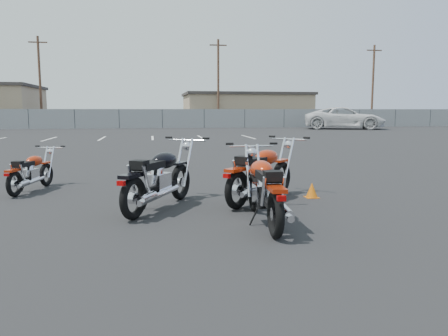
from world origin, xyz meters
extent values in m
plane|color=black|center=(0.00, 0.00, 0.00)|extent=(120.00, 120.00, 0.00)
torus|color=black|center=(-3.40, 3.07, 0.26)|extent=(0.22, 0.52, 0.51)
cylinder|color=silver|center=(-3.40, 3.07, 0.26)|extent=(0.12, 0.15, 0.14)
torus|color=black|center=(-3.72, 1.87, 0.26)|extent=(0.22, 0.52, 0.51)
cylinder|color=silver|center=(-3.72, 1.87, 0.26)|extent=(0.12, 0.15, 0.14)
cube|color=black|center=(-3.56, 2.47, 0.29)|extent=(0.32, 0.89, 0.05)
cube|color=silver|center=(-3.57, 2.43, 0.34)|extent=(0.32, 0.38, 0.26)
cylinder|color=silver|center=(-3.57, 2.43, 0.50)|extent=(0.22, 0.25, 0.23)
ellipsoid|color=#992209|center=(-3.52, 2.62, 0.62)|extent=(0.38, 0.55, 0.22)
cube|color=black|center=(-3.63, 2.22, 0.60)|extent=(0.34, 0.51, 0.09)
cube|color=black|center=(-3.68, 2.01, 0.63)|extent=(0.22, 0.20, 0.10)
cube|color=#992209|center=(-3.72, 1.85, 0.53)|extent=(0.24, 0.39, 0.04)
cube|color=#992209|center=(-3.40, 3.07, 0.53)|extent=(0.18, 0.31, 0.03)
cylinder|color=silver|center=(-3.59, 1.97, 0.47)|extent=(0.08, 0.16, 0.34)
cylinder|color=silver|center=(-3.79, 2.02, 0.47)|extent=(0.08, 0.16, 0.34)
cylinder|color=silver|center=(-3.49, 2.18, 0.24)|extent=(0.32, 0.93, 0.11)
cylinder|color=silver|center=(-3.56, 1.92, 0.26)|extent=(0.18, 0.32, 0.11)
cylinder|color=silver|center=(-3.30, 3.15, 0.53)|extent=(0.12, 0.34, 0.68)
cylinder|color=silver|center=(-3.45, 3.19, 0.53)|extent=(0.12, 0.34, 0.68)
sphere|color=silver|center=(-3.34, 3.30, 0.75)|extent=(0.17, 0.17, 0.14)
cylinder|color=silver|center=(-3.33, 3.32, 0.84)|extent=(0.59, 0.18, 0.03)
cylinder|color=black|center=(-3.05, 3.22, 0.87)|extent=(0.11, 0.06, 0.03)
cylinder|color=black|center=(-3.63, 3.38, 0.87)|extent=(0.11, 0.06, 0.03)
cylinder|color=black|center=(-3.70, 2.42, 0.13)|extent=(0.14, 0.05, 0.26)
cube|color=#990505|center=(-3.78, 1.64, 0.47)|extent=(0.10, 0.07, 0.05)
torus|color=black|center=(-0.55, 1.09, 0.34)|extent=(0.44, 0.65, 0.68)
cylinder|color=silver|center=(-0.55, 1.09, 0.34)|extent=(0.19, 0.21, 0.18)
torus|color=black|center=(-1.37, -0.33, 0.34)|extent=(0.44, 0.65, 0.68)
cylinder|color=silver|center=(-1.37, -0.33, 0.34)|extent=(0.19, 0.21, 0.18)
cube|color=black|center=(-0.96, 0.38, 0.38)|extent=(0.69, 1.08, 0.07)
cube|color=silver|center=(-0.99, 0.33, 0.45)|extent=(0.49, 0.53, 0.34)
cylinder|color=silver|center=(-0.99, 0.33, 0.65)|extent=(0.34, 0.36, 0.30)
ellipsoid|color=black|center=(-0.86, 0.55, 0.81)|extent=(0.62, 0.74, 0.29)
cube|color=black|center=(-1.13, 0.08, 0.79)|extent=(0.56, 0.68, 0.11)
cube|color=black|center=(-1.27, -0.16, 0.83)|extent=(0.32, 0.30, 0.14)
cube|color=black|center=(-1.38, -0.35, 0.69)|extent=(0.41, 0.51, 0.06)
cube|color=black|center=(-0.55, 1.09, 0.69)|extent=(0.32, 0.41, 0.05)
cylinder|color=silver|center=(-1.17, -0.25, 0.62)|extent=(0.15, 0.21, 0.44)
cylinder|color=silver|center=(-1.40, -0.12, 0.62)|extent=(0.15, 0.21, 0.44)
cylinder|color=silver|center=(-0.97, -0.01, 0.32)|extent=(0.71, 1.13, 0.14)
cylinder|color=silver|center=(-1.15, -0.32, 0.34)|extent=(0.32, 0.41, 0.15)
cylinder|color=silver|center=(-0.40, 1.15, 0.70)|extent=(0.27, 0.41, 0.89)
cylinder|color=silver|center=(-0.57, 1.25, 0.70)|extent=(0.27, 0.41, 0.89)
sphere|color=silver|center=(-0.40, 1.36, 0.99)|extent=(0.25, 0.25, 0.18)
cylinder|color=silver|center=(-0.39, 1.38, 1.10)|extent=(0.70, 0.42, 0.03)
cylinder|color=black|center=(-0.05, 1.16, 1.15)|extent=(0.14, 0.10, 0.04)
cylinder|color=black|center=(-0.74, 1.56, 1.15)|extent=(0.14, 0.10, 0.04)
cylinder|color=black|center=(-1.15, 0.36, 0.17)|extent=(0.17, 0.11, 0.34)
cube|color=#990505|center=(-1.53, -0.61, 0.62)|extent=(0.13, 0.11, 0.07)
torus|color=black|center=(1.47, 1.27, 0.33)|extent=(0.55, 0.56, 0.67)
cylinder|color=silver|center=(1.47, 1.27, 0.33)|extent=(0.20, 0.21, 0.18)
torus|color=black|center=(0.34, 0.12, 0.33)|extent=(0.55, 0.56, 0.67)
cylinder|color=silver|center=(0.34, 0.12, 0.33)|extent=(0.20, 0.21, 0.18)
cube|color=black|center=(0.91, 0.69, 0.38)|extent=(0.90, 0.92, 0.07)
cube|color=silver|center=(0.87, 0.65, 0.45)|extent=(0.52, 0.52, 0.33)
cylinder|color=silver|center=(0.87, 0.65, 0.65)|extent=(0.35, 0.36, 0.29)
ellipsoid|color=#992209|center=(1.05, 0.84, 0.80)|extent=(0.70, 0.70, 0.29)
cube|color=black|center=(0.68, 0.45, 0.78)|extent=(0.64, 0.64, 0.11)
cube|color=black|center=(0.48, 0.26, 0.82)|extent=(0.32, 0.31, 0.13)
cube|color=#992209|center=(0.33, 0.10, 0.69)|extent=(0.47, 0.48, 0.06)
cube|color=#992209|center=(1.47, 1.27, 0.69)|extent=(0.37, 0.37, 0.04)
cylinder|color=silver|center=(0.56, 0.14, 0.61)|extent=(0.18, 0.19, 0.44)
cylinder|color=silver|center=(0.37, 0.33, 0.61)|extent=(0.18, 0.19, 0.44)
cylinder|color=silver|center=(0.80, 0.33, 0.31)|extent=(0.93, 0.95, 0.14)
cylinder|color=silver|center=(0.55, 0.08, 0.33)|extent=(0.37, 0.38, 0.15)
cylinder|color=silver|center=(1.64, 1.30, 0.69)|extent=(0.35, 0.35, 0.88)
cylinder|color=silver|center=(1.49, 1.44, 0.69)|extent=(0.35, 0.35, 0.88)
sphere|color=silver|center=(1.69, 1.50, 0.98)|extent=(0.25, 0.25, 0.18)
cylinder|color=silver|center=(1.71, 1.51, 1.09)|extent=(0.58, 0.57, 0.03)
cylinder|color=black|center=(1.97, 1.22, 1.14)|extent=(0.12, 0.12, 0.04)
cylinder|color=black|center=(1.41, 1.77, 1.14)|extent=(0.12, 0.12, 0.04)
cylinder|color=black|center=(0.72, 0.72, 0.17)|extent=(0.14, 0.14, 0.33)
cube|color=#990505|center=(0.13, -0.11, 0.61)|extent=(0.13, 0.13, 0.07)
torus|color=black|center=(0.60, -0.07, 0.33)|extent=(0.16, 0.66, 0.65)
cylinder|color=silver|center=(0.60, -0.07, 0.33)|extent=(0.12, 0.18, 0.17)
torus|color=black|center=(0.51, -1.65, 0.33)|extent=(0.16, 0.66, 0.65)
cylinder|color=silver|center=(0.51, -1.65, 0.33)|extent=(0.12, 0.18, 0.17)
cube|color=black|center=(0.56, -0.86, 0.37)|extent=(0.18, 1.15, 0.07)
cube|color=silver|center=(0.55, -0.91, 0.44)|extent=(0.33, 0.43, 0.33)
cylinder|color=silver|center=(0.55, -0.91, 0.63)|extent=(0.23, 0.28, 0.29)
ellipsoid|color=#992209|center=(0.57, -0.66, 0.78)|extent=(0.37, 0.65, 0.28)
cube|color=black|center=(0.54, -1.19, 0.76)|extent=(0.32, 0.61, 0.11)
cube|color=black|center=(0.52, -1.46, 0.81)|extent=(0.25, 0.21, 0.13)
cube|color=#992209|center=(0.51, -1.67, 0.67)|extent=(0.22, 0.47, 0.05)
cube|color=#992209|center=(0.60, -0.07, 0.67)|extent=(0.16, 0.38, 0.04)
cylinder|color=silver|center=(0.65, -1.49, 0.60)|extent=(0.07, 0.20, 0.43)
cylinder|color=silver|center=(0.39, -1.48, 0.60)|extent=(0.07, 0.20, 0.43)
cylinder|color=silver|center=(0.71, -1.20, 0.30)|extent=(0.17, 1.20, 0.14)
cylinder|color=silver|center=(0.69, -1.54, 0.33)|extent=(0.15, 0.39, 0.14)
cylinder|color=silver|center=(0.71, 0.05, 0.68)|extent=(0.07, 0.44, 0.86)
cylinder|color=silver|center=(0.51, 0.06, 0.68)|extent=(0.07, 0.44, 0.86)
sphere|color=silver|center=(0.62, 0.23, 0.96)|extent=(0.18, 0.18, 0.17)
cylinder|color=silver|center=(0.62, 0.25, 1.07)|extent=(0.76, 0.08, 0.03)
cylinder|color=black|center=(1.00, 0.21, 1.11)|extent=(0.13, 0.05, 0.04)
cylinder|color=black|center=(0.24, 0.25, 1.11)|extent=(0.13, 0.05, 0.04)
cylinder|color=black|center=(0.40, -0.96, 0.16)|extent=(0.17, 0.04, 0.33)
cube|color=#990505|center=(0.49, -1.95, 0.60)|extent=(0.11, 0.07, 0.07)
cone|color=#D5650B|center=(1.97, 0.87, 0.15)|extent=(0.23, 0.23, 0.28)
cube|color=#D5650B|center=(1.97, 0.87, 0.00)|extent=(0.24, 0.24, 0.01)
cube|color=slate|center=(0.00, 35.00, 0.90)|extent=(80.00, 0.04, 1.80)
cylinder|color=black|center=(-12.00, 35.00, 0.90)|extent=(0.06, 0.06, 1.80)
cylinder|color=black|center=(-8.00, 35.00, 0.90)|extent=(0.06, 0.06, 1.80)
cylinder|color=black|center=(-4.00, 35.00, 0.90)|extent=(0.06, 0.06, 1.80)
cylinder|color=black|center=(0.00, 35.00, 0.90)|extent=(0.06, 0.06, 1.80)
cylinder|color=black|center=(4.00, 35.00, 0.90)|extent=(0.06, 0.06, 1.80)
cylinder|color=black|center=(8.00, 35.00, 0.90)|extent=(0.06, 0.06, 1.80)
cylinder|color=black|center=(12.00, 35.00, 0.90)|extent=(0.06, 0.06, 1.80)
cylinder|color=black|center=(16.00, 35.00, 0.90)|extent=(0.06, 0.06, 1.80)
cylinder|color=black|center=(20.00, 35.00, 0.90)|extent=(0.06, 0.06, 1.80)
cylinder|color=black|center=(24.00, 35.00, 0.90)|extent=(0.06, 0.06, 1.80)
cylinder|color=black|center=(28.00, 35.00, 0.90)|extent=(0.06, 0.06, 1.80)
cube|color=#9E8766|center=(10.00, 44.00, 1.70)|extent=(14.00, 9.00, 3.40)
cube|color=#38322F|center=(10.00, 44.00, 3.55)|extent=(14.40, 9.40, 0.30)
cylinder|color=#472E21|center=(-12.00, 40.00, 4.50)|extent=(0.24, 0.24, 9.00)
cube|color=#472E21|center=(-12.00, 40.00, 8.40)|extent=(1.80, 0.12, 0.12)
cylinder|color=#472E21|center=(6.00, 39.00, 4.50)|extent=(0.24, 0.24, 9.00)
cube|color=#472E21|center=(6.00, 39.00, 8.40)|extent=(1.80, 0.12, 0.12)
cylinder|color=#472E21|center=(24.00, 40.00, 4.50)|extent=(0.24, 0.24, 9.00)
cube|color=#472E21|center=(24.00, 40.00, 8.40)|extent=(1.80, 0.12, 0.12)
cube|color=silver|center=(-7.00, 20.00, 0.00)|extent=(0.12, 4.00, 0.01)
cube|color=silver|center=(-4.00, 20.00, 0.00)|extent=(0.12, 4.00, 0.01)
cube|color=silver|center=(-1.00, 20.00, 0.00)|extent=(0.12, 4.00, 0.01)
cube|color=silver|center=(2.00, 20.00, 0.00)|extent=(0.12, 4.00, 0.01)
cube|color=silver|center=(5.00, 20.00, 0.00)|extent=(0.12, 4.00, 0.01)
imported|color=silver|center=(16.18, 30.21, 1.56)|extent=(5.81, 8.83, 3.12)
camera|label=1|loc=(-1.08, -7.05, 1.68)|focal=35.00mm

